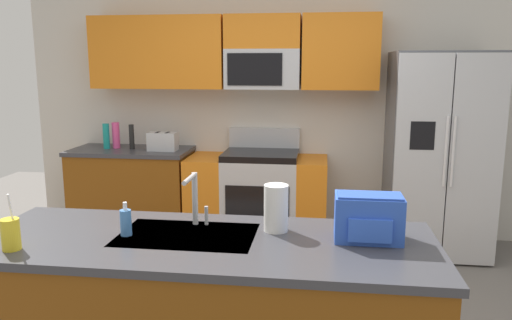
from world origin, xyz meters
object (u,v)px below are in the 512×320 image
object	(u,v)px
toaster	(163,141)
drink_cup_yellow	(11,234)
pepper_mill	(132,137)
backpack	(368,217)
sink_faucet	(195,195)
soap_dispenser	(126,222)
paper_towel_roll	(276,208)
range_oven	(257,197)
refrigerator	(439,155)
bottle_pink	(116,135)
bottle_teal	(106,136)

from	to	relation	value
toaster	drink_cup_yellow	size ratio (longest dim) A/B	1.05
pepper_mill	backpack	bearing A→B (deg)	-48.44
pepper_mill	sink_faucet	size ratio (longest dim) A/B	0.87
soap_dispenser	paper_towel_roll	size ratio (longest dim) A/B	0.71
range_oven	toaster	world-z (taller)	range_oven
refrigerator	toaster	size ratio (longest dim) A/B	6.61
pepper_mill	bottle_pink	world-z (taller)	bottle_pink
toaster	soap_dispenser	xyz separation A→B (m)	(0.60, -2.43, -0.02)
bottle_teal	paper_towel_roll	world-z (taller)	bottle_teal
range_oven	backpack	size ratio (longest dim) A/B	4.25
soap_dispenser	bottle_pink	bearing A→B (deg)	113.90
range_oven	pepper_mill	world-z (taller)	pepper_mill
pepper_mill	bottle_pink	distance (m)	0.18
toaster	pepper_mill	world-z (taller)	pepper_mill
toaster	bottle_pink	bearing A→B (deg)	170.93
bottle_pink	paper_towel_roll	world-z (taller)	bottle_pink
range_oven	soap_dispenser	distance (m)	2.56
bottle_pink	sink_faucet	distance (m)	2.72
refrigerator	bottle_teal	world-z (taller)	refrigerator
pepper_mill	soap_dispenser	xyz separation A→B (m)	(0.94, -2.48, -0.05)
range_oven	toaster	size ratio (longest dim) A/B	4.86
refrigerator	bottle_pink	bearing A→B (deg)	178.14
bottle_teal	backpack	distance (m)	3.37
pepper_mill	backpack	size ratio (longest dim) A/B	0.77
bottle_teal	drink_cup_yellow	bearing A→B (deg)	-74.59
sink_faucet	bottle_pink	bearing A→B (deg)	121.37
bottle_teal	sink_faucet	world-z (taller)	sink_faucet
refrigerator	bottle_teal	bearing A→B (deg)	179.01
bottle_pink	backpack	distance (m)	3.34
toaster	drink_cup_yellow	world-z (taller)	drink_cup_yellow
backpack	bottle_teal	bearing A→B (deg)	135.04
toaster	sink_faucet	world-z (taller)	sink_faucet
sink_faucet	range_oven	bearing A→B (deg)	89.25
refrigerator	soap_dispenser	bearing A→B (deg)	-129.89
refrigerator	pepper_mill	xyz separation A→B (m)	(-2.95, 0.07, 0.10)
range_oven	sink_faucet	size ratio (longest dim) A/B	4.82
refrigerator	sink_faucet	size ratio (longest dim) A/B	6.56
range_oven	bottle_pink	world-z (taller)	bottle_pink
range_oven	pepper_mill	size ratio (longest dim) A/B	5.53
refrigerator	toaster	world-z (taller)	refrigerator
range_oven	sink_faucet	world-z (taller)	sink_faucet
soap_dispenser	backpack	world-z (taller)	backpack
drink_cup_yellow	paper_towel_roll	xyz separation A→B (m)	(1.18, 0.43, 0.05)
bottle_pink	soap_dispenser	world-z (taller)	bottle_pink
refrigerator	toaster	distance (m)	2.62
bottle_pink	soap_dispenser	xyz separation A→B (m)	(1.11, -2.52, -0.06)
pepper_mill	refrigerator	bearing A→B (deg)	-1.35
soap_dispenser	bottle_teal	bearing A→B (deg)	115.87
refrigerator	drink_cup_yellow	size ratio (longest dim) A/B	6.96
toaster	paper_towel_roll	xyz separation A→B (m)	(1.33, -2.26, 0.03)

